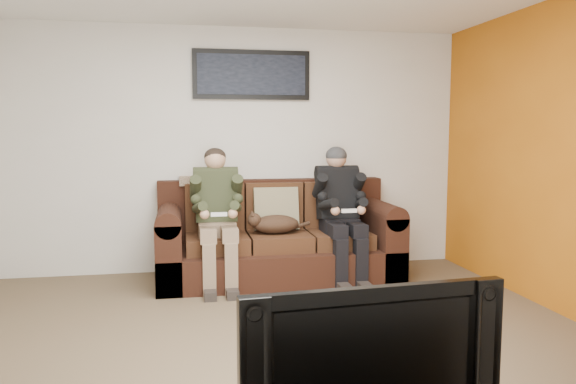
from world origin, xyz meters
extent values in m
plane|color=brown|center=(0.00, 0.00, 0.00)|extent=(5.00, 5.00, 0.00)
plane|color=beige|center=(0.00, 2.25, 1.30)|extent=(5.00, 0.00, 5.00)
plane|color=beige|center=(0.00, -2.25, 1.30)|extent=(5.00, 0.00, 5.00)
cube|color=black|center=(0.40, 1.75, 0.16)|extent=(2.41, 1.04, 0.33)
cube|color=black|center=(0.40, 2.16, 0.66)|extent=(2.41, 0.22, 0.66)
cube|color=black|center=(-0.69, 1.75, 0.33)|extent=(0.24, 1.04, 0.66)
cube|color=black|center=(1.48, 1.75, 0.33)|extent=(0.24, 1.04, 0.66)
cylinder|color=black|center=(-0.69, 1.75, 0.66)|extent=(0.24, 1.04, 0.24)
cylinder|color=black|center=(1.48, 1.75, 0.66)|extent=(0.24, 1.04, 0.24)
cube|color=#412413|center=(-0.23, 1.70, 0.41)|extent=(0.60, 0.66, 0.15)
cube|color=#412413|center=(-0.23, 2.01, 0.72)|extent=(0.60, 0.15, 0.48)
cube|color=#412413|center=(0.40, 1.70, 0.41)|extent=(0.60, 0.66, 0.15)
cube|color=#412413|center=(0.40, 2.01, 0.72)|extent=(0.60, 0.15, 0.48)
cube|color=#412413|center=(1.02, 1.70, 0.41)|extent=(0.60, 0.66, 0.15)
cube|color=#412413|center=(1.02, 2.01, 0.72)|extent=(0.60, 0.15, 0.48)
cube|color=#7E7252|center=(0.40, 1.88, 0.70)|extent=(0.46, 0.22, 0.46)
cube|color=tan|center=(-0.34, 2.14, 0.99)|extent=(0.49, 0.24, 0.09)
cube|color=#846A52|center=(-0.23, 1.66, 0.55)|extent=(0.36, 0.30, 0.14)
cube|color=#2B301C|center=(-0.23, 1.76, 0.85)|extent=(0.40, 0.30, 0.53)
cylinder|color=#2B301C|center=(-0.23, 1.78, 1.06)|extent=(0.44, 0.18, 0.18)
sphere|color=tan|center=(-0.23, 1.80, 1.22)|extent=(0.21, 0.21, 0.21)
cube|color=#846A52|center=(-0.33, 1.46, 0.54)|extent=(0.15, 0.42, 0.13)
cube|color=#846A52|center=(-0.13, 1.46, 0.54)|extent=(0.15, 0.42, 0.13)
cube|color=#846A52|center=(-0.33, 1.26, 0.24)|extent=(0.12, 0.13, 0.48)
cube|color=#846A52|center=(-0.13, 1.26, 0.24)|extent=(0.12, 0.13, 0.48)
cube|color=black|center=(-0.33, 1.18, 0.04)|extent=(0.11, 0.26, 0.08)
cube|color=black|center=(-0.13, 1.18, 0.04)|extent=(0.11, 0.26, 0.08)
cylinder|color=#2B301C|center=(-0.43, 1.69, 0.95)|extent=(0.11, 0.30, 0.28)
cylinder|color=#2B301C|center=(-0.03, 1.69, 0.95)|extent=(0.11, 0.30, 0.28)
cylinder|color=#2B301C|center=(-0.40, 1.47, 0.79)|extent=(0.14, 0.32, 0.15)
cylinder|color=#2B301C|center=(-0.06, 1.47, 0.79)|extent=(0.14, 0.32, 0.15)
sphere|color=tan|center=(-0.36, 1.35, 0.74)|extent=(0.09, 0.09, 0.09)
sphere|color=tan|center=(-0.10, 1.35, 0.74)|extent=(0.09, 0.09, 0.09)
cube|color=white|center=(-0.23, 1.33, 0.74)|extent=(0.15, 0.04, 0.03)
ellipsoid|color=black|center=(-0.23, 1.82, 1.25)|extent=(0.22, 0.22, 0.17)
cube|color=black|center=(1.02, 1.66, 0.55)|extent=(0.36, 0.30, 0.14)
cube|color=black|center=(1.02, 1.76, 0.85)|extent=(0.40, 0.30, 0.53)
cylinder|color=black|center=(1.02, 1.78, 1.06)|extent=(0.44, 0.18, 0.18)
sphere|color=#AB7A5F|center=(1.02, 1.80, 1.22)|extent=(0.21, 0.21, 0.21)
cube|color=black|center=(0.92, 1.46, 0.54)|extent=(0.15, 0.42, 0.13)
cube|color=black|center=(1.12, 1.46, 0.54)|extent=(0.15, 0.42, 0.13)
cube|color=black|center=(0.92, 1.26, 0.24)|extent=(0.12, 0.13, 0.48)
cube|color=black|center=(1.12, 1.26, 0.24)|extent=(0.12, 0.13, 0.48)
cube|color=black|center=(0.92, 1.18, 0.04)|extent=(0.11, 0.26, 0.08)
cube|color=black|center=(1.12, 1.18, 0.04)|extent=(0.11, 0.26, 0.08)
cylinder|color=black|center=(0.82, 1.69, 0.95)|extent=(0.11, 0.30, 0.28)
cylinder|color=black|center=(1.22, 1.69, 0.95)|extent=(0.11, 0.30, 0.28)
cylinder|color=black|center=(0.85, 1.47, 0.79)|extent=(0.14, 0.32, 0.15)
cylinder|color=black|center=(1.19, 1.47, 0.79)|extent=(0.14, 0.32, 0.15)
sphere|color=#AB7A5F|center=(0.89, 1.35, 0.74)|extent=(0.09, 0.09, 0.09)
sphere|color=#AB7A5F|center=(1.15, 1.35, 0.74)|extent=(0.09, 0.09, 0.09)
cube|color=white|center=(1.02, 1.33, 0.74)|extent=(0.15, 0.04, 0.03)
ellipsoid|color=black|center=(1.02, 1.80, 1.25)|extent=(0.22, 0.22, 0.19)
ellipsoid|color=#452B1B|center=(0.36, 1.66, 0.58)|extent=(0.47, 0.26, 0.19)
sphere|color=#452B1B|center=(0.14, 1.63, 0.63)|extent=(0.14, 0.14, 0.14)
cone|color=#452B1B|center=(0.12, 1.59, 0.70)|extent=(0.04, 0.04, 0.04)
cone|color=#452B1B|center=(0.12, 1.66, 0.70)|extent=(0.04, 0.04, 0.04)
cylinder|color=#452B1B|center=(0.60, 1.71, 0.54)|extent=(0.26, 0.13, 0.08)
cube|color=black|center=(0.20, 2.22, 2.10)|extent=(1.25, 0.04, 0.52)
cube|color=black|center=(0.20, 2.19, 2.10)|extent=(1.15, 0.01, 0.42)
imported|color=black|center=(0.08, -1.95, 0.70)|extent=(0.96, 0.20, 0.55)
camera|label=1|loc=(-0.55, -3.80, 1.50)|focal=35.00mm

